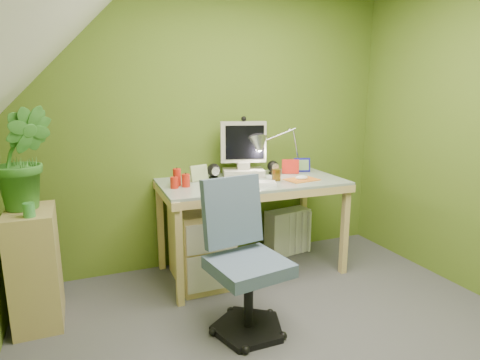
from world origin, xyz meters
name	(u,v)px	position (x,y,z in m)	size (l,w,h in m)	color
wall_back	(213,126)	(0.00, 1.60, 1.20)	(3.20, 0.01, 2.40)	#577323
desk	(251,226)	(0.20, 1.23, 0.39)	(1.46, 0.73, 0.78)	#D6B571
monitor	(243,145)	(0.20, 1.41, 1.05)	(0.39, 0.22, 0.53)	#B8B5A6
speaker_left	(214,171)	(-0.07, 1.39, 0.85)	(0.11, 0.11, 0.13)	black
speaker_right	(273,167)	(0.47, 1.39, 0.84)	(0.10, 0.10, 0.12)	black
keyboard	(250,184)	(0.12, 1.09, 0.79)	(0.40, 0.13, 0.02)	white
mousepad	(302,180)	(0.58, 1.09, 0.79)	(0.26, 0.18, 0.01)	orange
mouse	(302,178)	(0.58, 1.09, 0.80)	(0.11, 0.07, 0.04)	white
amber_tumbler	(276,175)	(0.38, 1.15, 0.83)	(0.07, 0.07, 0.09)	brown
candle_cluster	(178,178)	(-0.40, 1.24, 0.85)	(0.17, 0.15, 0.13)	red
photo_frame_red	(290,167)	(0.62, 1.35, 0.85)	(0.15, 0.02, 0.12)	red
photo_frame_blue	(302,165)	(0.76, 1.39, 0.85)	(0.14, 0.02, 0.12)	#161490
photo_frame_green	(199,173)	(-0.20, 1.37, 0.85)	(0.15, 0.02, 0.13)	#9FB57C
desk_lamp	(291,140)	(0.65, 1.41, 1.07)	(0.53, 0.23, 0.57)	#A9A9AD
side_ledge	(35,267)	(-1.40, 1.05, 0.38)	(0.28, 0.44, 0.76)	tan
potted_plant	(23,158)	(-1.40, 1.10, 1.08)	(0.35, 0.28, 0.64)	#367B29
green_cup	(29,210)	(-1.38, 0.90, 0.80)	(0.07, 0.07, 0.08)	#3B8F3E
task_chair	(249,265)	(-0.18, 0.43, 0.45)	(0.50, 0.50, 0.90)	#475974
radiator	(287,231)	(0.67, 1.46, 0.21)	(0.41, 0.17, 0.41)	silver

